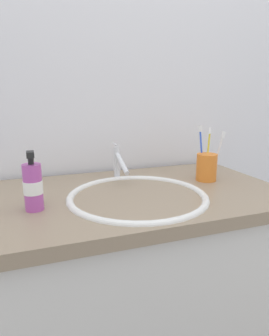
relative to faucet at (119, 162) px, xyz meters
name	(u,v)px	position (x,y,z in m)	size (l,w,h in m)	color
tiled_wall_back	(111,89)	(0.02, 0.19, 0.28)	(2.21, 0.04, 2.40)	silver
vanity_counter	(138,296)	(0.02, -0.16, -0.49)	(1.01, 0.61, 0.85)	silver
sink_basin	(138,208)	(0.00, -0.21, -0.11)	(0.46, 0.46, 0.11)	white
faucet	(119,162)	(0.00, 0.00, 0.00)	(0.02, 0.17, 0.14)	silver
toothbrush_cup	(207,167)	(0.32, -0.12, -0.02)	(0.08, 0.08, 0.10)	orange
toothbrush_blue	(201,149)	(0.31, -0.09, 0.05)	(0.02, 0.04, 0.20)	blue
toothbrush_yellow	(208,150)	(0.34, -0.10, 0.05)	(0.03, 0.03, 0.20)	yellow
toothbrush_white	(218,152)	(0.36, -0.13, 0.04)	(0.05, 0.03, 0.19)	white
soap_dispenser	(33,186)	(-0.32, -0.22, 0.00)	(0.05, 0.06, 0.17)	#B24CA5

